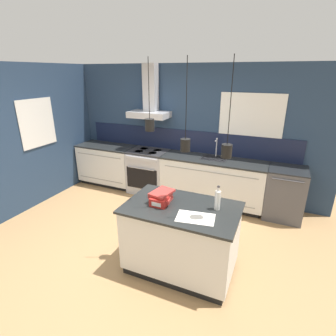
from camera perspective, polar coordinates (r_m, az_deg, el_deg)
name	(u,v)px	position (r m, az deg, el deg)	size (l,w,h in m)	color
ground_plane	(138,241)	(4.20, -6.47, -15.57)	(16.00, 16.00, 0.00)	#A87F51
wall_back	(183,129)	(5.34, 3.39, 8.45)	(5.60, 2.44, 2.60)	navy
wall_left	(44,134)	(5.65, -25.35, 6.67)	(0.08, 3.80, 2.60)	navy
counter_run_left	(108,164)	(6.11, -12.85, 0.79)	(1.30, 0.64, 0.91)	black
counter_run_sink	(212,181)	(5.13, 9.57, -2.80)	(1.98, 0.64, 1.27)	black
oven_range	(149,171)	(5.58, -4.23, -0.69)	(0.79, 0.66, 0.91)	#B5B5BA
dishwasher	(285,193)	(5.02, 24.06, -4.99)	(0.63, 0.65, 0.91)	#4C4C51
kitchen_island	(181,238)	(3.45, 2.87, -14.97)	(1.39, 0.87, 0.91)	black
bottle_on_island	(218,200)	(3.15, 10.74, -6.81)	(0.07, 0.07, 0.30)	silver
book_stack	(162,196)	(3.30, -1.31, -6.14)	(0.28, 0.36, 0.14)	#B2332D
red_supply_box	(159,201)	(3.22, -1.92, -7.30)	(0.20, 0.17, 0.10)	red
paper_pile	(195,218)	(2.99, 6.00, -10.72)	(0.46, 0.33, 0.01)	silver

